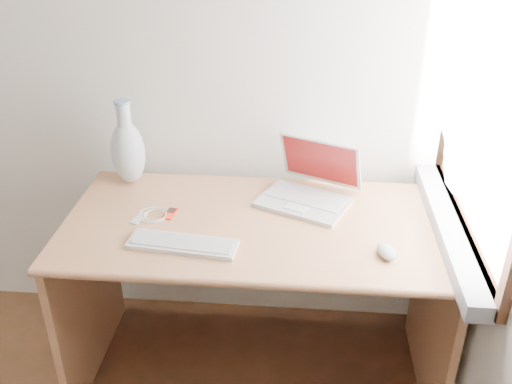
# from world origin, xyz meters

# --- Properties ---
(back_wall) EXTENTS (3.50, 0.04, 2.60)m
(back_wall) POSITION_xyz_m (0.00, 1.75, 1.30)
(back_wall) COLOR white
(back_wall) RESTS_ON floor
(window) EXTENTS (0.11, 0.99, 1.10)m
(window) POSITION_xyz_m (1.72, 1.30, 1.28)
(window) COLOR white
(window) RESTS_ON right_wall
(desk) EXTENTS (1.44, 0.72, 0.76)m
(desk) POSITION_xyz_m (1.00, 1.41, 0.54)
(desk) COLOR tan
(desk) RESTS_ON floor
(laptop) EXTENTS (0.40, 0.40, 0.23)m
(laptop) POSITION_xyz_m (1.17, 1.51, 0.81)
(laptop) COLOR silver
(laptop) RESTS_ON desk
(external_keyboard) EXTENTS (0.39, 0.16, 0.02)m
(external_keyboard) POSITION_xyz_m (0.75, 1.14, 0.77)
(external_keyboard) COLOR white
(external_keyboard) RESTS_ON desk
(mouse) EXTENTS (0.08, 0.11, 0.03)m
(mouse) POSITION_xyz_m (1.45, 1.14, 0.78)
(mouse) COLOR silver
(mouse) RESTS_ON desk
(ipod) EXTENTS (0.05, 0.09, 0.01)m
(ipod) POSITION_xyz_m (0.66, 1.35, 0.76)
(ipod) COLOR red
(ipod) RESTS_ON desk
(cable_coil) EXTENTS (0.16, 0.16, 0.01)m
(cable_coil) POSITION_xyz_m (0.60, 1.33, 0.76)
(cable_coil) COLOR white
(cable_coil) RESTS_ON desk
(remote) EXTENTS (0.05, 0.09, 0.01)m
(remote) POSITION_xyz_m (0.55, 1.30, 0.76)
(remote) COLOR white
(remote) RESTS_ON desk
(vase) EXTENTS (0.14, 0.14, 0.36)m
(vase) POSITION_xyz_m (0.44, 1.60, 0.90)
(vase) COLOR white
(vase) RESTS_ON desk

